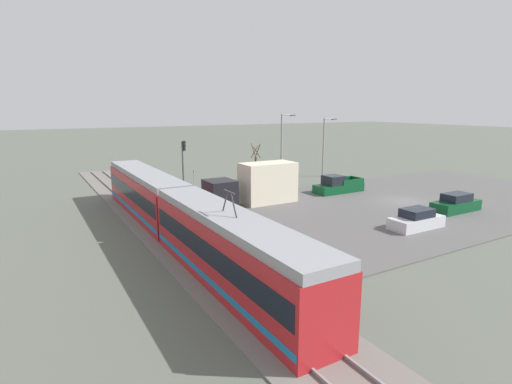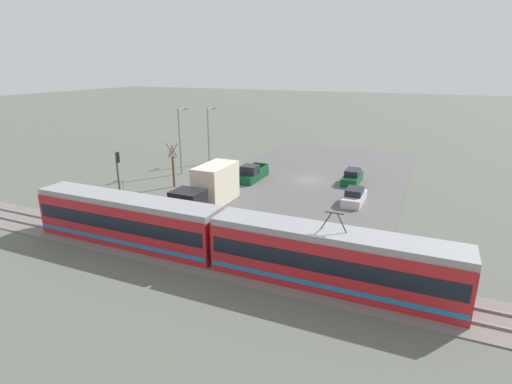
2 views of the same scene
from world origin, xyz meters
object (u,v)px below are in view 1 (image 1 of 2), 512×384
(street_lamp_near_crossing, at_px, (283,142))
(no_parking_sign, at_px, (194,179))
(sedan_car_0, at_px, (456,204))
(box_truck, at_px, (257,185))
(traffic_light_pole, at_px, (183,161))
(sedan_car_1, at_px, (416,220))
(street_tree, at_px, (256,168))
(light_rail_tram, at_px, (178,215))
(street_lamp_mid_block, at_px, (325,143))
(pickup_truck, at_px, (338,186))

(street_lamp_near_crossing, bearing_deg, no_parking_sign, 97.01)
(sedan_car_0, bearing_deg, box_truck, 50.21)
(street_lamp_near_crossing, bearing_deg, traffic_light_pole, 99.97)
(sedan_car_1, bearing_deg, sedan_car_0, -77.68)
(box_truck, xyz_separation_m, traffic_light_pole, (6.73, 4.43, 1.76))
(sedan_car_0, xyz_separation_m, street_tree, (17.60, 9.25, 1.48))
(light_rail_tram, bearing_deg, street_lamp_near_crossing, -50.42)
(no_parking_sign, bearing_deg, street_lamp_mid_block, -86.40)
(light_rail_tram, bearing_deg, sedan_car_0, -101.49)
(street_lamp_near_crossing, xyz_separation_m, street_lamp_mid_block, (-0.33, -6.16, -0.27))
(box_truck, height_order, pickup_truck, box_truck)
(pickup_truck, xyz_separation_m, street_tree, (6.74, 5.86, 1.44))
(traffic_light_pole, relative_size, street_tree, 1.13)
(traffic_light_pole, relative_size, no_parking_sign, 2.23)
(box_truck, relative_size, street_lamp_mid_block, 1.16)
(street_tree, bearing_deg, light_rail_tram, 134.04)
(street_lamp_near_crossing, height_order, street_lamp_mid_block, street_lamp_near_crossing)
(sedan_car_1, xyz_separation_m, street_lamp_near_crossing, (21.44, -2.74, 3.90))
(traffic_light_pole, distance_m, street_tree, 8.33)
(light_rail_tram, height_order, traffic_light_pole, traffic_light_pole)
(box_truck, height_order, street_lamp_near_crossing, street_lamp_near_crossing)
(box_truck, height_order, street_tree, street_tree)
(sedan_car_1, distance_m, street_lamp_mid_block, 23.20)
(sedan_car_1, relative_size, street_tree, 0.88)
(pickup_truck, xyz_separation_m, no_parking_sign, (7.61, 12.72, 0.72))
(light_rail_tram, distance_m, no_parking_sign, 15.33)
(pickup_truck, relative_size, sedan_car_1, 1.26)
(traffic_light_pole, distance_m, street_lamp_near_crossing, 13.57)
(pickup_truck, distance_m, no_parking_sign, 14.84)
(street_lamp_mid_block, bearing_deg, traffic_light_pole, 95.89)
(sedan_car_1, relative_size, street_lamp_near_crossing, 0.54)
(box_truck, height_order, no_parking_sign, box_truck)
(light_rail_tram, height_order, box_truck, light_rail_tram)
(pickup_truck, relative_size, street_lamp_near_crossing, 0.68)
(street_lamp_mid_block, bearing_deg, pickup_truck, 148.27)
(pickup_truck, height_order, street_lamp_mid_block, street_lamp_mid_block)
(box_truck, bearing_deg, pickup_truck, -90.04)
(street_lamp_near_crossing, bearing_deg, sedan_car_0, -168.26)
(light_rail_tram, relative_size, sedan_car_0, 6.56)
(sedan_car_0, relative_size, no_parking_sign, 1.89)
(light_rail_tram, height_order, street_lamp_near_crossing, street_lamp_near_crossing)
(sedan_car_0, bearing_deg, traffic_light_pole, 44.80)
(light_rail_tram, relative_size, no_parking_sign, 12.39)
(sedan_car_1, height_order, traffic_light_pole, traffic_light_pole)
(box_truck, xyz_separation_m, street_lamp_mid_block, (8.74, -15.06, 2.54))
(light_rail_tram, distance_m, sedan_car_1, 16.98)
(light_rail_tram, xyz_separation_m, traffic_light_pole, (12.98, -5.21, 1.72))
(street_tree, bearing_deg, traffic_light_pole, 90.04)
(light_rail_tram, distance_m, traffic_light_pole, 14.10)
(light_rail_tram, bearing_deg, box_truck, -57.03)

